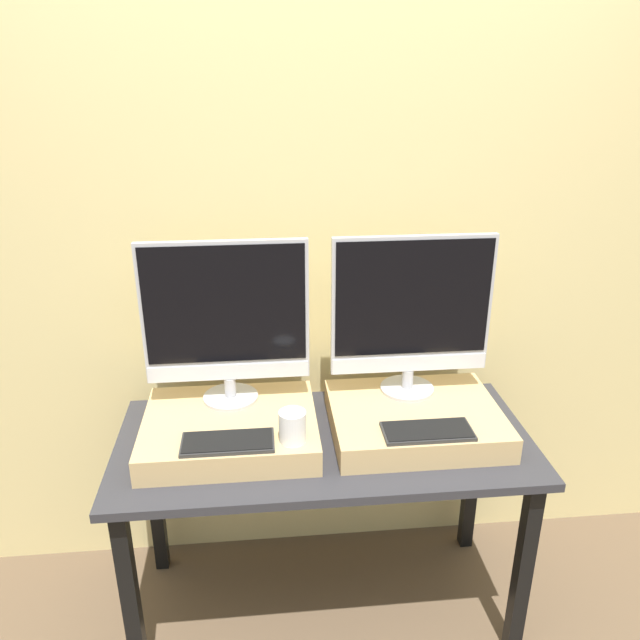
{
  "coord_description": "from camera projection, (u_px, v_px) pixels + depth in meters",
  "views": [
    {
      "loc": [
        -0.19,
        -1.47,
        1.92
      ],
      "look_at": [
        0.0,
        0.47,
        1.12
      ],
      "focal_mm": 35.0,
      "sensor_mm": 36.0,
      "label": 1
    }
  ],
  "objects": [
    {
      "name": "wall_back",
      "position": [
        313.0,
        247.0,
        2.26
      ],
      "size": [
        8.0,
        0.04,
        2.6
      ],
      "color": "#DBC684",
      "rests_on": "ground_plane"
    },
    {
      "name": "wooden_riser_right",
      "position": [
        415.0,
        419.0,
        2.14
      ],
      "size": [
        0.57,
        0.46,
        0.09
      ],
      "color": "tan",
      "rests_on": "workbench"
    },
    {
      "name": "keyboard_left",
      "position": [
        228.0,
        442.0,
        1.91
      ],
      "size": [
        0.29,
        0.13,
        0.01
      ],
      "color": "#2D2D2D",
      "rests_on": "wooden_riser_left"
    },
    {
      "name": "keyboard_right",
      "position": [
        427.0,
        431.0,
        1.97
      ],
      "size": [
        0.29,
        0.13,
        0.01
      ],
      "color": "#2D2D2D",
      "rests_on": "wooden_riser_right"
    },
    {
      "name": "mug",
      "position": [
        292.0,
        426.0,
        1.92
      ],
      "size": [
        0.08,
        0.08,
        0.1
      ],
      "color": "white",
      "rests_on": "wooden_riser_left"
    },
    {
      "name": "wooden_riser_left",
      "position": [
        230.0,
        429.0,
        2.08
      ],
      "size": [
        0.57,
        0.46,
        0.09
      ],
      "color": "tan",
      "rests_on": "workbench"
    },
    {
      "name": "monitor_left",
      "position": [
        226.0,
        318.0,
        2.06
      ],
      "size": [
        0.55,
        0.19,
        0.57
      ],
      "color": "#B2B2B7",
      "rests_on": "wooden_riser_left"
    },
    {
      "name": "workbench",
      "position": [
        324.0,
        461.0,
        2.15
      ],
      "size": [
        1.4,
        0.65,
        0.74
      ],
      "color": "#2D2D33",
      "rests_on": "ground_plane"
    },
    {
      "name": "monitor_right",
      "position": [
        412.0,
        311.0,
        2.12
      ],
      "size": [
        0.55,
        0.19,
        0.57
      ],
      "color": "#B2B2B7",
      "rests_on": "wooden_riser_right"
    }
  ]
}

